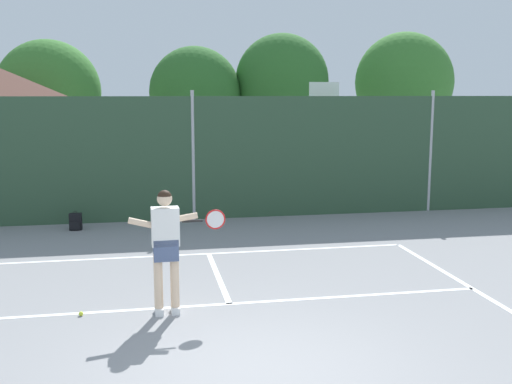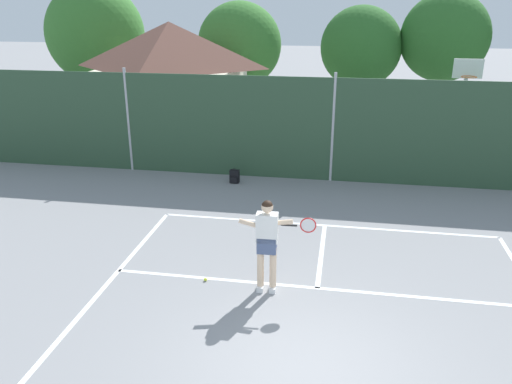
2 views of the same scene
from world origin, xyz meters
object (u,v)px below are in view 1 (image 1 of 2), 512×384
object	(u,v)px
tennis_player	(166,240)
backpack_black	(76,222)
basketball_hoop	(323,124)
tennis_ball	(81,314)

from	to	relation	value
tennis_player	backpack_black	size ratio (longest dim) A/B	4.01
basketball_hoop	tennis_ball	world-z (taller)	basketball_hoop
backpack_black	tennis_ball	bearing A→B (deg)	-83.50
tennis_ball	basketball_hoop	bearing A→B (deg)	54.20
tennis_player	backpack_black	world-z (taller)	tennis_player
basketball_hoop	backpack_black	bearing A→B (deg)	-158.07
tennis_player	backpack_black	xyz separation A→B (m)	(-1.93, 6.02, -0.92)
basketball_hoop	tennis_ball	bearing A→B (deg)	-125.80
basketball_hoop	backpack_black	distance (m)	7.77
basketball_hoop	backpack_black	xyz separation A→B (m)	(-6.94, -2.79, -2.12)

